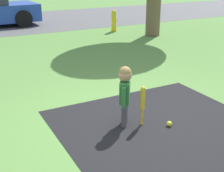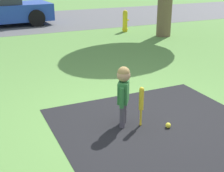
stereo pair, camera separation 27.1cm
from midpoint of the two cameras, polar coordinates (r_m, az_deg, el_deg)
ground_plane at (r=4.89m, az=4.26°, el=-6.60°), size 60.00×60.00×0.00m
street_strip at (r=14.53m, az=-16.26°, el=11.16°), size 40.00×6.00×0.01m
child at (r=4.55m, az=3.81°, el=-0.40°), size 0.26×0.32×0.93m
baseball_bat at (r=4.63m, az=7.05°, el=-2.75°), size 0.07×0.07×0.63m
sports_ball at (r=4.79m, az=11.85°, el=-7.08°), size 0.08×0.08×0.08m
fire_hydrant at (r=11.80m, az=3.08°, el=11.75°), size 0.25×0.22×0.79m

